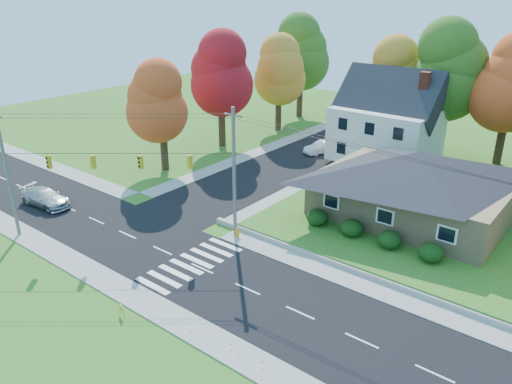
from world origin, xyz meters
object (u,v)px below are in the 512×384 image
Objects in this scene: ranch_house at (414,183)px; white_car at (322,147)px; silver_sedan at (45,198)px; fire_hydrant at (238,233)px.

white_car is at bearing 144.28° from ranch_house.
silver_sedan is 29.79m from white_car.
ranch_house is at bearing 50.62° from fire_hydrant.
fire_hydrant is at bearing -75.88° from silver_sedan.
white_car is 5.28× the size of fire_hydrant.
fire_hydrant is (16.98, 5.86, -0.38)m from silver_sedan.
white_car is at bearing -26.60° from silver_sedan.
silver_sedan is 6.40× the size of fire_hydrant.
silver_sedan is (-26.03, -16.88, -2.50)m from ranch_house.
silver_sedan is 1.21× the size of white_car.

